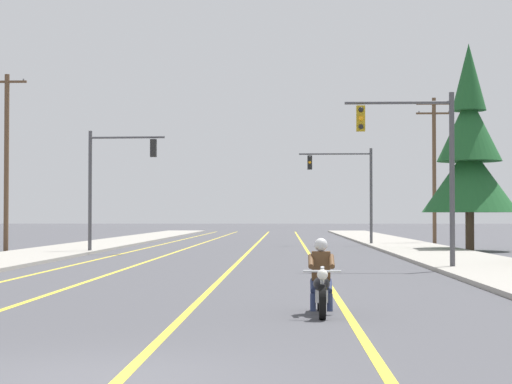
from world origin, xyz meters
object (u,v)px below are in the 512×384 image
object	(u,v)px
motorcycle_with_rider	(321,284)
traffic_signal_near_right	(422,155)
traffic_signal_near_left	(111,173)
traffic_signal_mid_right	(350,181)
utility_pole_right_far	(434,165)
utility_pole_left_near	(6,159)
conifer_tree_right_verge_far	(469,155)

from	to	relation	value
motorcycle_with_rider	traffic_signal_near_right	bearing A→B (deg)	73.71
traffic_signal_near_left	traffic_signal_mid_right	size ratio (longest dim) A/B	1.00
traffic_signal_near_right	traffic_signal_mid_right	xyz separation A→B (m)	(-0.60, 25.59, 0.06)
motorcycle_with_rider	traffic_signal_near_right	world-z (taller)	traffic_signal_near_right
traffic_signal_near_right	utility_pole_right_far	world-z (taller)	utility_pole_right_far
traffic_signal_mid_right	utility_pole_right_far	size ratio (longest dim) A/B	0.63
traffic_signal_mid_right	utility_pole_left_near	bearing A→B (deg)	-153.62
traffic_signal_mid_right	motorcycle_with_rider	bearing A→B (deg)	-95.02
conifer_tree_right_verge_far	utility_pole_left_near	bearing A→B (deg)	-178.37
conifer_tree_right_verge_far	traffic_signal_mid_right	bearing A→B (deg)	123.13
traffic_signal_near_left	utility_pole_left_near	distance (m)	6.80
traffic_signal_near_right	traffic_signal_mid_right	world-z (taller)	same
traffic_signal_near_right	traffic_signal_near_left	bearing A→B (deg)	135.23
motorcycle_with_rider	utility_pole_left_near	world-z (taller)	utility_pole_left_near
traffic_signal_mid_right	utility_pole_right_far	xyz separation A→B (m)	(5.89, 3.29, 1.25)
conifer_tree_right_verge_far	utility_pole_right_far	bearing A→B (deg)	89.28
motorcycle_with_rider	traffic_signal_near_right	xyz separation A→B (m)	(4.08, 13.96, 3.44)
motorcycle_with_rider	utility_pole_left_near	bearing A→B (deg)	117.55
utility_pole_left_near	conifer_tree_right_verge_far	distance (m)	24.90
traffic_signal_mid_right	utility_pole_left_near	world-z (taller)	utility_pole_left_near
motorcycle_with_rider	utility_pole_right_far	world-z (taller)	utility_pole_right_far
utility_pole_left_near	conifer_tree_right_verge_far	size ratio (longest dim) A/B	0.85
utility_pole_left_near	traffic_signal_mid_right	bearing A→B (deg)	26.38
traffic_signal_near_right	conifer_tree_right_verge_far	distance (m)	17.61
traffic_signal_near_left	utility_pole_right_far	distance (m)	24.40
traffic_signal_near_left	conifer_tree_right_verge_far	size ratio (longest dim) A/B	0.55
motorcycle_with_rider	traffic_signal_near_left	bearing A→B (deg)	109.09
traffic_signal_near_left	conifer_tree_right_verge_far	distance (m)	19.03
traffic_signal_near_right	utility_pole_right_far	bearing A→B (deg)	79.63
motorcycle_with_rider	conifer_tree_right_verge_far	bearing A→B (deg)	73.33
traffic_signal_near_left	traffic_signal_mid_right	xyz separation A→B (m)	(12.96, 12.14, 0.05)
traffic_signal_near_right	utility_pole_left_near	distance (m)	25.50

